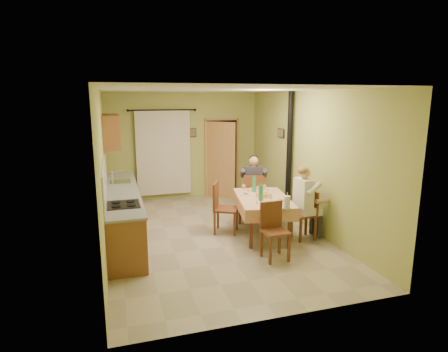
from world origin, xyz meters
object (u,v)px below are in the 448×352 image
object	(u,v)px
chair_far	(253,206)
chair_near	(275,242)
man_far	(254,180)
chair_right	(304,224)
dining_table	(263,216)
stove_flue	(289,173)
man_right	(305,194)
chair_left	(225,218)

from	to	relation	value
chair_far	chair_near	distance (m)	2.16
chair_far	man_far	size ratio (longest dim) A/B	0.73
chair_near	chair_right	distance (m)	1.14
dining_table	chair_far	distance (m)	1.03
chair_near	man_far	world-z (taller)	man_far
dining_table	chair_near	distance (m)	1.14
chair_right	stove_flue	xyz separation A→B (m)	(0.29, 1.31, 0.74)
chair_near	man_right	xyz separation A→B (m)	(0.91, 0.68, 0.59)
dining_table	chair_far	bearing A→B (deg)	89.89
chair_near	stove_flue	size ratio (longest dim) A/B	0.34
man_far	dining_table	bearing A→B (deg)	-82.25
chair_far	chair_near	world-z (taller)	chair_far
dining_table	stove_flue	distance (m)	1.46
chair_left	chair_far	bearing A→B (deg)	153.59
chair_far	chair_right	world-z (taller)	chair_far
chair_left	chair_near	bearing A→B (deg)	41.99
dining_table	chair_right	world-z (taller)	chair_right
dining_table	chair_left	bearing A→B (deg)	163.53
chair_far	man_far	distance (m)	0.59
dining_table	chair_far	xyz separation A→B (m)	(0.19, 1.01, -0.09)
chair_far	chair_left	size ratio (longest dim) A/B	1.00
chair_far	stove_flue	size ratio (longest dim) A/B	0.36
chair_right	chair_far	bearing A→B (deg)	14.64
chair_right	man_right	distance (m)	0.59
chair_near	stove_flue	bearing A→B (deg)	-123.62
dining_table	man_far	distance (m)	1.15
chair_near	stove_flue	distance (m)	2.44
chair_right	man_far	xyz separation A→B (m)	(-0.48, 1.46, 0.59)
man_far	chair_right	bearing A→B (deg)	-53.17
man_far	stove_flue	world-z (taller)	stove_flue
chair_left	man_far	size ratio (longest dim) A/B	0.73
chair_far	chair_left	xyz separation A→B (m)	(-0.86, -0.67, 0.00)
dining_table	man_far	size ratio (longest dim) A/B	1.27
stove_flue	dining_table	bearing A→B (deg)	-137.83
chair_far	man_far	bearing A→B (deg)	90.00
chair_near	man_far	distance (m)	2.26
chair_left	man_far	bearing A→B (deg)	154.04
man_right	chair_far	bearing A→B (deg)	14.18
dining_table	chair_far	size ratio (longest dim) A/B	1.73
chair_left	man_right	world-z (taller)	man_right
chair_near	chair_left	world-z (taller)	chair_left
chair_far	man_right	bearing A→B (deg)	-53.28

